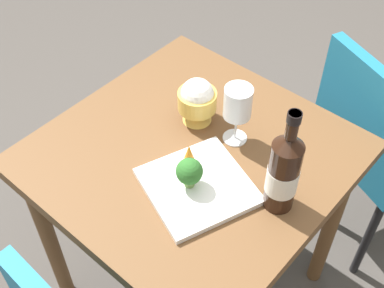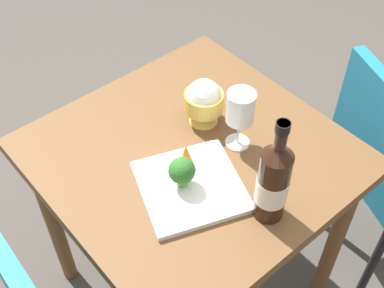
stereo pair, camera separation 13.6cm
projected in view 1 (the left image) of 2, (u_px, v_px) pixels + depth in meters
ground_plane at (192, 282)px, 1.91m from camera, size 8.00×8.00×0.00m
dining_table at (192, 175)px, 1.46m from camera, size 0.77×0.77×0.73m
chair_near_window at (373, 140)px, 1.69m from camera, size 0.52×0.52×0.85m
wine_bottle at (283, 172)px, 1.18m from camera, size 0.08×0.08×0.31m
wine_glass at (238, 104)px, 1.33m from camera, size 0.08×0.08×0.18m
rice_bowl at (197, 100)px, 1.42m from camera, size 0.11×0.11×0.14m
serving_plate at (198, 186)px, 1.29m from camera, size 0.32×0.32×0.02m
broccoli_floret at (189, 172)px, 1.25m from camera, size 0.07×0.07×0.09m
carrot_garnish_left at (189, 154)px, 1.31m from camera, size 0.04×0.04×0.06m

